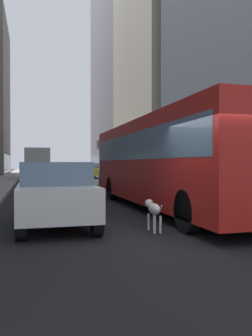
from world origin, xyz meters
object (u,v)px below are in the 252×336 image
(box_truck, at_px, (37,163))
(dalmatian_dog, at_px, (153,209))
(car_silver_sedan, at_px, (65,175))
(transit_bus, at_px, (166,158))
(car_blue_hatchback, at_px, (114,174))
(car_yellow_taxi, at_px, (89,171))
(car_white_van, at_px, (55,194))
(car_red_coupe, at_px, (47,169))

(box_truck, distance_m, dalmatian_dog, 28.75)
(car_silver_sedan, distance_m, box_truck, 12.92)
(box_truck, relative_size, dalmatian_dog, 7.79)
(transit_bus, relative_size, car_silver_sedan, 2.69)
(box_truck, bearing_deg, transit_bus, -80.87)
(transit_bus, relative_size, car_blue_hatchback, 2.94)
(car_blue_hatchback, relative_size, box_truck, 0.52)
(car_yellow_taxi, xyz_separation_m, car_blue_hatchback, (0.00, -11.81, -0.00))
(car_blue_hatchback, bearing_deg, car_white_van, -108.17)
(car_yellow_taxi, relative_size, dalmatian_dog, 4.35)
(car_blue_hatchback, distance_m, box_truck, 11.69)
(car_silver_sedan, bearing_deg, car_red_coupe, 90.00)
(car_red_coupe, distance_m, car_white_van, 41.53)
(car_red_coupe, xyz_separation_m, box_truck, (-1.60, -14.20, 0.85))
(car_white_van, xyz_separation_m, car_yellow_taxi, (5.60, 28.88, 0.00))
(car_red_coupe, relative_size, car_silver_sedan, 0.96)
(car_yellow_taxi, xyz_separation_m, car_silver_sedan, (-4.00, -14.38, -0.00))
(car_silver_sedan, relative_size, car_blue_hatchback, 1.09)
(car_white_van, bearing_deg, box_truck, 90.00)
(car_silver_sedan, relative_size, dalmatian_dog, 4.45)
(car_red_coupe, distance_m, car_silver_sedan, 27.00)
(car_yellow_taxi, bearing_deg, car_blue_hatchback, -90.00)
(car_red_coupe, xyz_separation_m, car_silver_sedan, (0.00, -27.00, 0.00))
(car_red_coupe, xyz_separation_m, dalmatian_dog, (0.58, -42.85, -0.31))
(car_yellow_taxi, relative_size, car_blue_hatchback, 1.07)
(car_silver_sedan, height_order, car_blue_hatchback, same)
(car_yellow_taxi, xyz_separation_m, dalmatian_dog, (-3.42, -30.22, -0.31))
(dalmatian_dog, bearing_deg, transit_bus, 64.11)
(transit_bus, distance_m, box_truck, 25.22)
(car_blue_hatchback, xyz_separation_m, dalmatian_dog, (-3.42, -18.41, -0.31))
(box_truck, height_order, dalmatian_dog, box_truck)
(transit_bus, height_order, car_silver_sedan, transit_bus)
(car_silver_sedan, bearing_deg, box_truck, 97.13)
(car_red_coupe, distance_m, dalmatian_dog, 42.85)
(car_red_coupe, relative_size, box_truck, 0.55)
(car_white_van, distance_m, box_truck, 27.31)
(car_yellow_taxi, bearing_deg, dalmatian_dog, -96.45)
(car_red_coupe, bearing_deg, box_truck, -96.43)
(car_red_coupe, xyz_separation_m, car_yellow_taxi, (4.00, -12.62, 0.00))
(car_white_van, distance_m, car_silver_sedan, 14.59)
(car_blue_hatchback, distance_m, dalmatian_dog, 18.73)
(car_blue_hatchback, bearing_deg, car_silver_sedan, -147.31)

